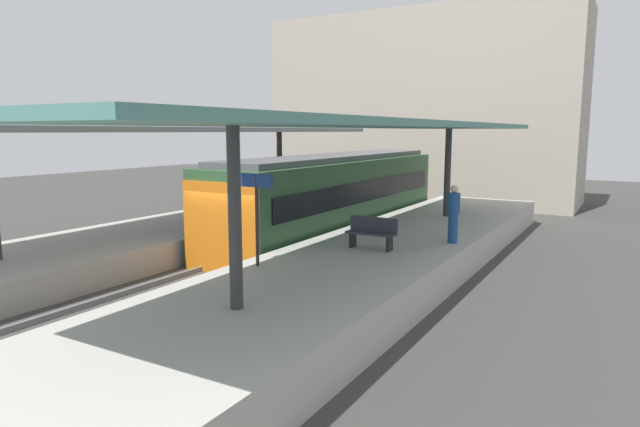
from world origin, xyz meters
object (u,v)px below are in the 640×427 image
commuter_train (335,196)px  passenger_near_bench (453,213)px  platform_bench (372,232)px  platform_sign (257,199)px

commuter_train → passenger_near_bench: bearing=-29.0°
commuter_train → platform_bench: size_ratio=9.69×
platform_sign → passenger_near_bench: 6.02m
platform_sign → commuter_train: bearing=105.6°
platform_bench → platform_sign: platform_sign is taller
commuter_train → passenger_near_bench: (5.48, -3.03, 0.14)m
commuter_train → platform_sign: commuter_train is taller
commuter_train → platform_sign: bearing=-74.4°
commuter_train → passenger_near_bench: commuter_train is taller
passenger_near_bench → platform_sign: bearing=-122.8°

